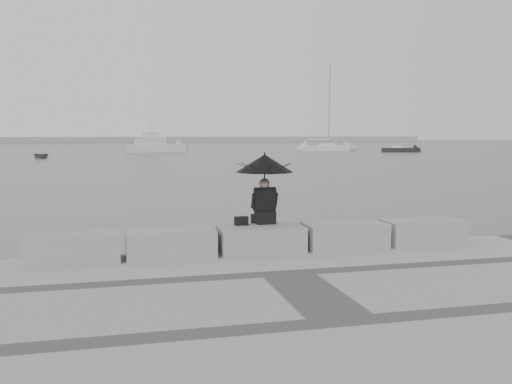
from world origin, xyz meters
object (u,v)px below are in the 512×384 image
object	(u,v)px
dinghy	(41,155)
seated_person	(265,173)
small_motorboat	(401,150)
sailboat_right	(326,147)
motor_cruiser	(156,146)

from	to	relation	value
dinghy	seated_person	bearing A→B (deg)	-88.50
small_motorboat	dinghy	size ratio (longest dim) A/B	1.50
sailboat_right	small_motorboat	xyz separation A→B (m)	(8.66, -7.31, -0.21)
sailboat_right	dinghy	bearing A→B (deg)	-149.13
small_motorboat	motor_cruiser	bearing A→B (deg)	177.02
sailboat_right	dinghy	size ratio (longest dim) A/B	3.60
small_motorboat	sailboat_right	bearing A→B (deg)	149.73
sailboat_right	motor_cruiser	xyz separation A→B (m)	(-25.57, 0.52, 0.36)
seated_person	motor_cruiser	world-z (taller)	motor_cruiser
motor_cruiser	dinghy	distance (m)	20.93
small_motorboat	seated_person	bearing A→B (deg)	-110.18
small_motorboat	dinghy	bearing A→B (deg)	-160.58
motor_cruiser	small_motorboat	xyz separation A→B (m)	(34.23, -7.82, -0.57)
seated_person	motor_cruiser	xyz separation A→B (m)	(2.85, 71.87, -1.10)
seated_person	small_motorboat	world-z (taller)	seated_person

